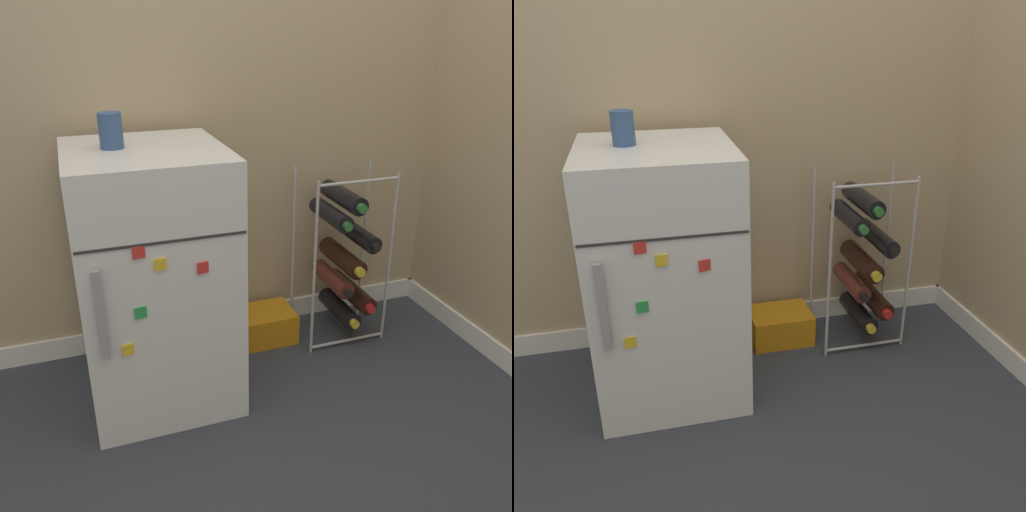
% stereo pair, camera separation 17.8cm
% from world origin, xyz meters
% --- Properties ---
extents(ground_plane, '(14.00, 14.00, 0.00)m').
position_xyz_m(ground_plane, '(0.00, 0.00, 0.00)').
color(ground_plane, '#333842').
extents(wall_back, '(6.62, 0.07, 2.50)m').
position_xyz_m(wall_back, '(0.00, 0.72, 1.24)').
color(wall_back, tan).
rests_on(wall_back, ground_plane).
extents(mini_fridge, '(0.51, 0.57, 0.91)m').
position_xyz_m(mini_fridge, '(-0.49, 0.36, 0.45)').
color(mini_fridge, white).
rests_on(mini_fridge, ground_plane).
extents(wine_rack, '(0.35, 0.33, 0.74)m').
position_xyz_m(wine_rack, '(0.31, 0.48, 0.36)').
color(wine_rack, '#B2B2B7').
rests_on(wine_rack, ground_plane).
extents(soda_box, '(0.26, 0.19, 0.13)m').
position_xyz_m(soda_box, '(-0.02, 0.55, 0.07)').
color(soda_box, orange).
rests_on(soda_box, ground_plane).
extents(fridge_top_cup, '(0.07, 0.07, 0.11)m').
position_xyz_m(fridge_top_cup, '(-0.59, 0.39, 0.96)').
color(fridge_top_cup, '#335184').
rests_on(fridge_top_cup, mini_fridge).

